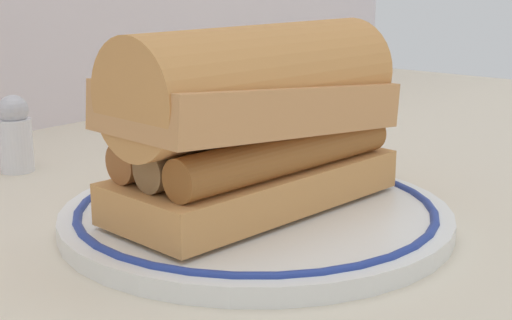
# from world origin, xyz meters

# --- Properties ---
(ground_plane) EXTENTS (1.50, 1.50, 0.00)m
(ground_plane) POSITION_xyz_m (0.00, 0.00, 0.00)
(ground_plane) COLOR beige
(plate) EXTENTS (0.26, 0.26, 0.01)m
(plate) POSITION_xyz_m (-0.03, 0.02, 0.01)
(plate) COLOR white
(plate) RESTS_ON ground_plane
(sausage_sandwich) EXTENTS (0.21, 0.10, 0.12)m
(sausage_sandwich) POSITION_xyz_m (-0.03, 0.02, 0.07)
(sausage_sandwich) COLOR tan
(sausage_sandwich) RESTS_ON plate
(salt_shaker) EXTENTS (0.03, 0.03, 0.07)m
(salt_shaker) POSITION_xyz_m (-0.05, 0.26, 0.03)
(salt_shaker) COLOR white
(salt_shaker) RESTS_ON ground_plane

